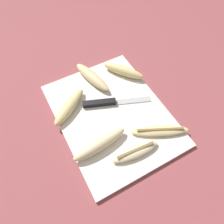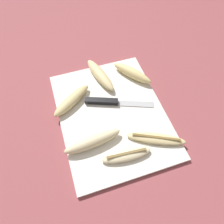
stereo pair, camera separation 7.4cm
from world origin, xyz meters
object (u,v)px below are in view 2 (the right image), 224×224
knife (107,102)px  banana_spotted_left (72,100)px  banana_pale_long (126,155)px  banana_golden_short (132,73)px  banana_cream_curved (93,141)px  banana_ripe_center (100,75)px  banana_mellow_near (156,139)px

knife → banana_spotted_left: (-0.04, -0.12, 0.01)m
banana_pale_long → banana_golden_short: (-0.30, 0.13, 0.01)m
banana_pale_long → banana_cream_curved: 0.11m
banana_ripe_center → banana_golden_short: size_ratio=1.20×
banana_pale_long → banana_cream_curved: banana_cream_curved is taller
banana_spotted_left → banana_mellow_near: (0.22, 0.22, -0.01)m
banana_spotted_left → banana_golden_short: size_ratio=1.05×
banana_mellow_near → banana_pale_long: (0.02, -0.11, 0.00)m
banana_ripe_center → banana_golden_short: banana_golden_short is taller
knife → banana_ripe_center: banana_ripe_center is taller
banana_mellow_near → banana_ripe_center: banana_ripe_center is taller
banana_cream_curved → banana_mellow_near: bearing=75.8°
knife → banana_cream_curved: 0.16m
banana_cream_curved → banana_ripe_center: size_ratio=1.02×
banana_pale_long → banana_cream_curved: size_ratio=0.83×
banana_spotted_left → banana_golden_short: 0.25m
banana_ripe_center → banana_pale_long: bearing=-2.5°
banana_cream_curved → banana_golden_short: same height
banana_ripe_center → banana_golden_short: 0.12m
knife → banana_cream_curved: bearing=-11.9°
banana_cream_curved → banana_ripe_center: bearing=158.9°
banana_mellow_near → banana_ripe_center: size_ratio=1.01×
banana_mellow_near → banana_golden_short: 0.28m
banana_pale_long → banana_golden_short: banana_golden_short is taller
banana_spotted_left → knife: bearing=72.0°
banana_mellow_near → banana_pale_long: bearing=-78.4°
banana_pale_long → banana_ripe_center: 0.33m
banana_spotted_left → banana_ripe_center: 0.15m
banana_golden_short → banana_pale_long: bearing=-24.0°
banana_mellow_near → banana_pale_long: size_ratio=1.19×
knife → banana_spotted_left: size_ratio=1.44×
banana_pale_long → knife: bearing=178.7°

